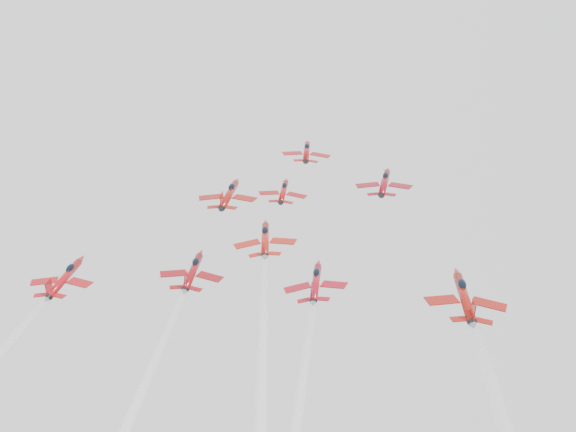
# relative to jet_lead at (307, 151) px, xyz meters

# --- Properties ---
(jet_lead) EXTENTS (9.69, 12.15, 8.59)m
(jet_lead) POSITION_rel_jet_lead_xyz_m (0.00, 0.00, 0.00)
(jet_lead) COLOR #A50F14
(jet_row2_left) EXTENTS (10.47, 13.13, 9.28)m
(jet_row2_left) POSITION_rel_jet_lead_xyz_m (-12.05, -17.12, -11.55)
(jet_row2_left) COLOR #9C160E
(jet_row2_center) EXTENTS (8.51, 10.67, 7.54)m
(jet_row2_center) POSITION_rel_jet_lead_xyz_m (-2.54, -16.50, -11.15)
(jet_row2_center) COLOR #A91011
(jet_row2_right) EXTENTS (9.95, 12.47, 8.81)m
(jet_row2_right) POSITION_rel_jet_lead_xyz_m (15.00, -14.03, -9.47)
(jet_row2_right) COLOR maroon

